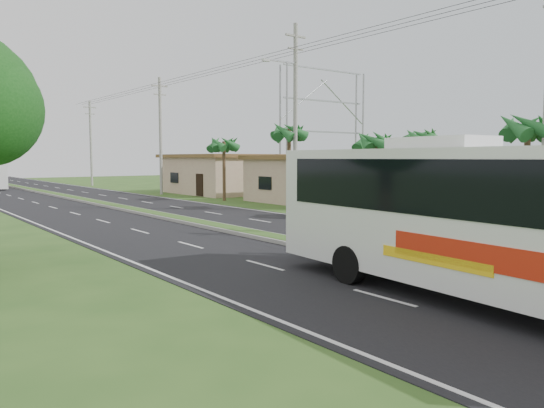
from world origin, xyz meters
TOP-DOWN VIEW (x-y plane):
  - ground at (0.00, 0.00)m, footprint 180.00×180.00m
  - road_asphalt at (0.00, 20.00)m, footprint 14.00×160.00m
  - median_strip at (0.00, 20.00)m, footprint 1.20×160.00m
  - lane_edge_left at (-6.70, 20.00)m, footprint 0.12×160.00m
  - lane_edge_right at (6.70, 20.00)m, footprint 0.12×160.00m
  - shop_near at (14.00, 6.00)m, footprint 8.60×12.60m
  - shop_mid at (14.00, 22.00)m, footprint 7.60×10.60m
  - shop_far at (14.00, 36.00)m, footprint 8.60×11.60m
  - palm_verge_a at (9.00, 3.00)m, footprint 2.40×2.40m
  - palm_verge_b at (9.40, 12.00)m, footprint 2.40×2.40m
  - palm_verge_c at (8.80, 19.00)m, footprint 2.40×2.40m
  - palm_verge_d at (9.30, 28.00)m, footprint 2.40×2.40m
  - palm_behind_shop at (17.50, 15.00)m, footprint 2.40×2.40m
  - utility_pole_b at (8.47, 18.00)m, footprint 3.20×0.28m
  - utility_pole_c at (8.50, 38.00)m, footprint 1.60×0.28m
  - utility_pole_d at (8.50, 58.00)m, footprint 1.60×0.28m
  - billboard_lattice at (22.00, 30.00)m, footprint 10.18×1.18m
  - coach_bus_main at (-2.14, -1.68)m, footprint 3.42×12.52m
  - motorcyclist at (-0.96, 5.31)m, footprint 1.71×1.04m

SIDE VIEW (x-z plane):
  - ground at x=0.00m, z-range 0.00..0.00m
  - lane_edge_left at x=-6.70m, z-range 0.00..0.00m
  - lane_edge_right at x=6.70m, z-range 0.00..0.00m
  - road_asphalt at x=0.00m, z-range 0.00..0.02m
  - median_strip at x=0.00m, z-range 0.01..0.20m
  - motorcyclist at x=-0.96m, z-range -0.31..1.80m
  - shop_near at x=14.00m, z-range 0.02..3.54m
  - shop_mid at x=14.00m, z-range 0.02..3.69m
  - shop_far at x=14.00m, z-range 0.02..3.84m
  - coach_bus_main at x=-2.14m, z-range 0.20..4.20m
  - palm_verge_b at x=9.40m, z-range 1.83..6.88m
  - palm_verge_d at x=9.30m, z-range 1.92..7.17m
  - palm_verge_a at x=9.00m, z-range 2.02..7.47m
  - palm_behind_shop at x=17.50m, z-range 2.11..7.76m
  - palm_verge_c at x=8.80m, z-range 2.20..8.05m
  - utility_pole_d at x=8.50m, z-range 0.17..10.67m
  - utility_pole_c at x=8.50m, z-range 0.17..11.17m
  - utility_pole_b at x=8.47m, z-range 0.26..12.26m
  - billboard_lattice at x=22.00m, z-range 0.79..12.86m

